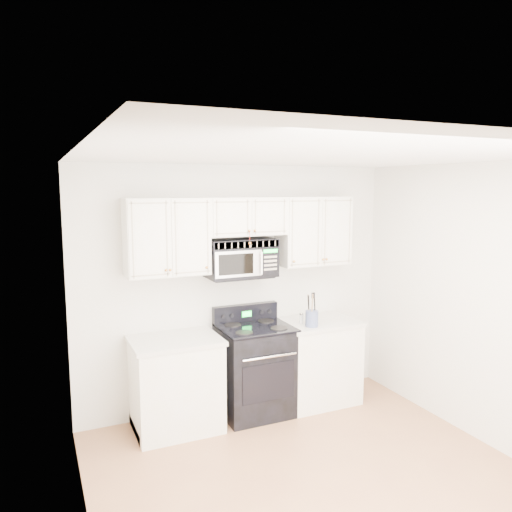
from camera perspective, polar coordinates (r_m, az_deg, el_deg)
room at (r=3.88m, az=7.99°, el=-8.25°), size 3.51×3.51×2.61m
base_cabinet_left at (r=5.12m, az=-9.13°, el=-14.56°), size 0.86×0.65×0.92m
base_cabinet_right at (r=5.71m, az=6.92°, el=-12.10°), size 0.86×0.65×0.92m
range at (r=5.37m, az=-0.07°, el=-12.71°), size 0.74×0.67×1.11m
upper_cabinets at (r=5.15m, az=-1.30°, el=3.00°), size 2.44×0.37×0.75m
microwave at (r=5.15m, az=-1.73°, el=-0.21°), size 0.71×0.41×0.39m
utensil_crock at (r=5.30m, az=6.39°, el=-7.03°), size 0.14×0.14×0.36m
shaker_salt at (r=5.42m, az=5.21°, el=-7.07°), size 0.05×0.05×0.11m
shaker_pepper at (r=5.41m, az=5.96°, el=-7.13°), size 0.05×0.05×0.11m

